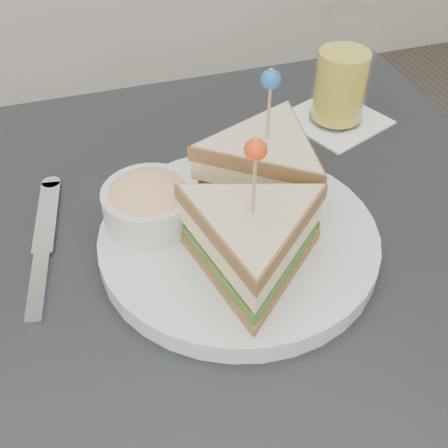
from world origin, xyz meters
TOP-DOWN VIEW (x-y plane):
  - table at (0.00, 0.00)m, footprint 0.80×0.80m
  - plate_meal at (0.04, 0.03)m, footprint 0.35×0.35m
  - cutlery_knife at (-0.17, 0.08)m, footprint 0.06×0.22m
  - drink_set at (0.24, 0.22)m, footprint 0.15×0.15m

SIDE VIEW (x-z plane):
  - table at x=0.00m, z-range 0.30..1.05m
  - cutlery_knife at x=-0.17m, z-range 0.75..0.76m
  - plate_meal at x=0.04m, z-range 0.71..0.88m
  - drink_set at x=0.24m, z-range 0.74..0.89m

